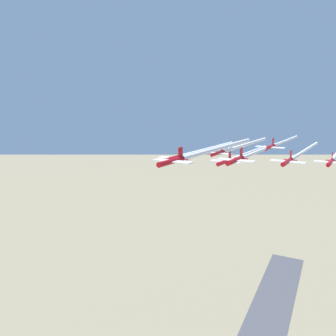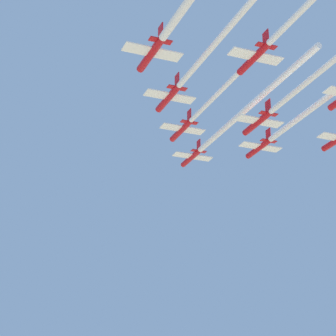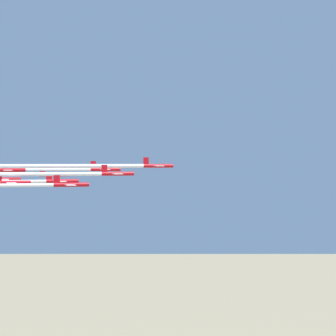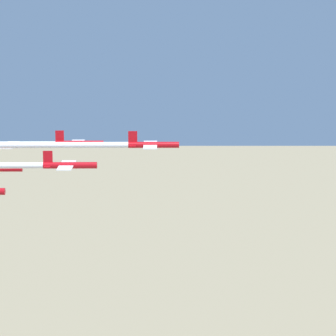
{
  "view_description": "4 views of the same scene",
  "coord_description": "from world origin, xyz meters",
  "px_view_note": "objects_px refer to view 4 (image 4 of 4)",
  "views": [
    {
      "loc": [
        -1.16,
        -37.63,
        151.58
      ],
      "look_at": [
        -32.49,
        27.51,
        137.45
      ],
      "focal_mm": 35.0,
      "sensor_mm": 36.0,
      "label": 1
    },
    {
      "loc": [
        39.73,
        146.91,
        81.64
      ],
      "look_at": [
        -24.3,
        28.01,
        134.76
      ],
      "focal_mm": 70.0,
      "sensor_mm": 36.0,
      "label": 2
    },
    {
      "loc": [
        -224.9,
        107.53,
        140.33
      ],
      "look_at": [
        -24.7,
        20.25,
        138.41
      ],
      "focal_mm": 70.0,
      "sensor_mm": 36.0,
      "label": 3
    },
    {
      "loc": [
        -183.2,
        42.83,
        164.45
      ],
      "look_at": [
        -31.18,
        23.71,
        134.5
      ],
      "focal_mm": 85.0,
      "sensor_mm": 36.0,
      "label": 4
    }
  ],
  "objects_px": {
    "jet_0": "(152,145)",
    "jet_1": "(78,143)",
    "jet_2": "(68,165)",
    "jet_3": "(11,145)"
  },
  "relations": [
    {
      "from": "jet_0",
      "to": "jet_1",
      "type": "relative_size",
      "value": 1.0
    },
    {
      "from": "jet_2",
      "to": "jet_3",
      "type": "bearing_deg",
      "value": -150.46
    },
    {
      "from": "jet_0",
      "to": "jet_3",
      "type": "distance_m",
      "value": 35.72
    },
    {
      "from": "jet_0",
      "to": "jet_2",
      "type": "height_order",
      "value": "jet_0"
    },
    {
      "from": "jet_1",
      "to": "jet_3",
      "type": "bearing_deg",
      "value": -120.47
    },
    {
      "from": "jet_0",
      "to": "jet_3",
      "type": "height_order",
      "value": "jet_0"
    },
    {
      "from": "jet_2",
      "to": "jet_3",
      "type": "height_order",
      "value": "jet_2"
    },
    {
      "from": "jet_1",
      "to": "jet_2",
      "type": "xyz_separation_m",
      "value": [
        -17.93,
        2.04,
        -1.11
      ]
    },
    {
      "from": "jet_1",
      "to": "jet_2",
      "type": "distance_m",
      "value": 18.08
    },
    {
      "from": "jet_2",
      "to": "jet_1",
      "type": "bearing_deg",
      "value": -180.0
    }
  ]
}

